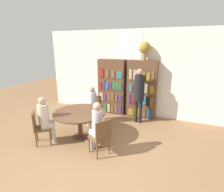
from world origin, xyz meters
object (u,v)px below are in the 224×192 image
reading_table (80,115)px  seated_reader_back (46,117)px  chair_left_side (94,108)px  chair_far_side (101,136)px  chair_near_camera (39,126)px  seated_reader_left (92,104)px  librarian_standing (139,90)px  seated_reader_right (96,124)px  bookshelf_left (112,87)px  flower_vase (145,48)px  bookshelf_right (142,90)px

reading_table → seated_reader_back: 0.86m
chair_left_side → chair_far_side: 1.85m
reading_table → chair_far_side: size_ratio=1.57×
chair_near_camera → seated_reader_left: seated_reader_left is taller
seated_reader_back → librarian_standing: librarian_standing is taller
chair_left_side → seated_reader_right: seated_reader_right is taller
chair_near_camera → seated_reader_right: (1.51, 0.24, 0.21)m
bookshelf_left → flower_vase: flower_vase is taller
reading_table → librarian_standing: 2.05m
librarian_standing → seated_reader_right: bearing=-104.5°
seated_reader_back → chair_left_side: bearing=119.7°
bookshelf_right → reading_table: bookshelf_right is taller
bookshelf_right → librarian_standing: bearing=-86.5°
bookshelf_right → flower_vase: 1.38m
bookshelf_right → chair_near_camera: bookshelf_right is taller
bookshelf_left → bookshelf_right: same height
bookshelf_right → seated_reader_back: bookshelf_right is taller
flower_vase → seated_reader_right: 3.05m
librarian_standing → chair_far_side: bearing=-99.8°
bookshelf_right → chair_near_camera: size_ratio=2.23×
bookshelf_right → flower_vase: flower_vase is taller
seated_reader_right → seated_reader_back: (-1.38, -0.13, 0.01)m
flower_vase → chair_left_side: bearing=-142.2°
chair_far_side → seated_reader_right: size_ratio=0.71×
seated_reader_left → bookshelf_left: bearing=-103.7°
bookshelf_right → seated_reader_back: size_ratio=1.59×
bookshelf_left → librarian_standing: (1.14, -0.50, 0.11)m
chair_far_side → seated_reader_right: 0.28m
seated_reader_back → librarian_standing: size_ratio=0.70×
flower_vase → reading_table: flower_vase is taller
bookshelf_left → chair_near_camera: bookshelf_left is taller
flower_vase → chair_near_camera: 3.89m
chair_near_camera → chair_far_side: same height
bookshelf_left → flower_vase: bearing=0.2°
bookshelf_right → seated_reader_left: size_ratio=1.61×
chair_near_camera → librarian_standing: bearing=96.7°
seated_reader_back → reading_table: bearing=90.0°
seated_reader_left → seated_reader_right: size_ratio=0.98×
bookshelf_left → seated_reader_right: 2.59m
chair_far_side → seated_reader_left: 1.70m
chair_near_camera → chair_left_side: (0.69, 1.71, 0.00)m
seated_reader_left → librarian_standing: 1.56m
seated_reader_right → seated_reader_back: size_ratio=1.00×
chair_left_side → chair_far_side: bearing=117.0°
reading_table → chair_left_side: size_ratio=1.57×
seated_reader_left → seated_reader_right: seated_reader_right is taller
flower_vase → librarian_standing: (0.01, -0.51, -1.27)m
bookshelf_right → seated_reader_left: (-1.30, -1.21, -0.29)m
chair_far_side → chair_near_camera: bearing=126.0°
reading_table → seated_reader_right: seated_reader_right is taller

